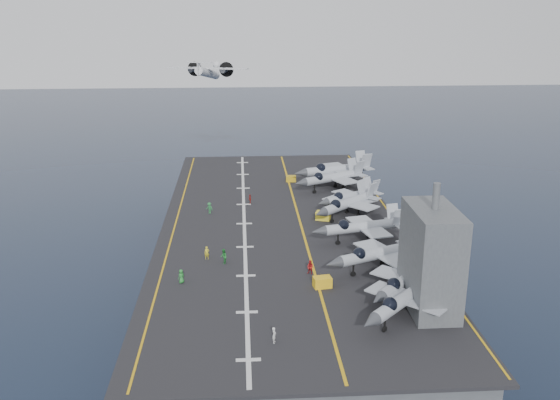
{
  "coord_description": "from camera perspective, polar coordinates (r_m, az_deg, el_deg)",
  "views": [
    {
      "loc": [
        -6.37,
        -94.1,
        44.19
      ],
      "look_at": [
        0.0,
        4.0,
        13.0
      ],
      "focal_mm": 40.0,
      "sensor_mm": 36.0,
      "label": 1
    }
  ],
  "objects": [
    {
      "name": "tow_cart_c",
      "position": [
        123.25,
        1.01,
        1.97
      ],
      "size": [
        2.02,
        1.39,
        1.16
      ],
      "primitive_type": null,
      "color": "gold",
      "rests_on": "flight_deck"
    },
    {
      "name": "crew_4",
      "position": [
        109.61,
        -2.76,
        0.09
      ],
      "size": [
        0.76,
        1.07,
        1.68
      ],
      "primitive_type": "imported",
      "color": "#A1221C",
      "rests_on": "flight_deck"
    },
    {
      "name": "hull",
      "position": [
        102.14,
        0.15,
        -4.96
      ],
      "size": [
        36.0,
        90.0,
        10.0
      ],
      "primitive_type": "cube",
      "color": "#56595E",
      "rests_on": "ground"
    },
    {
      "name": "fighter_jet_6",
      "position": [
        117.53,
        4.86,
        2.14
      ],
      "size": [
        17.82,
        15.72,
        5.18
      ],
      "primitive_type": null,
      "color": "gray",
      "rests_on": "flight_deck"
    },
    {
      "name": "fighter_jet_5",
      "position": [
        107.42,
        6.53,
        0.41
      ],
      "size": [
        15.61,
        14.28,
        4.51
      ],
      "primitive_type": null,
      "color": "#9EA5AE",
      "rests_on": "flight_deck"
    },
    {
      "name": "crew_6",
      "position": [
        66.15,
        -0.54,
        -12.24
      ],
      "size": [
        0.85,
        1.14,
        1.75
      ],
      "primitive_type": "imported",
      "color": "silver",
      "rests_on": "flight_deck"
    },
    {
      "name": "tow_cart_a",
      "position": [
        78.22,
        3.89,
        -7.5
      ],
      "size": [
        2.4,
        1.76,
        1.33
      ],
      "primitive_type": null,
      "color": "yellow",
      "rests_on": "flight_deck"
    },
    {
      "name": "crew_1",
      "position": [
        86.65,
        -6.7,
        -4.82
      ],
      "size": [
        1.16,
        0.82,
        1.83
      ],
      "primitive_type": "imported",
      "color": "gold",
      "rests_on": "flight_deck"
    },
    {
      "name": "fighter_jet_7",
      "position": [
        122.7,
        5.24,
        2.89
      ],
      "size": [
        18.46,
        14.99,
        5.55
      ],
      "primitive_type": null,
      "color": "#8E959C",
      "rests_on": "flight_deck"
    },
    {
      "name": "foul_line",
      "position": [
        100.42,
        1.86,
        -2.06
      ],
      "size": [
        0.35,
        90.0,
        0.02
      ],
      "primitive_type": "cube",
      "color": "gold",
      "rests_on": "flight_deck"
    },
    {
      "name": "ground",
      "position": [
        104.16,
        0.14,
        -7.5
      ],
      "size": [
        500.0,
        500.0,
        0.0
      ],
      "primitive_type": "plane",
      "color": "#142135",
      "rests_on": "ground"
    },
    {
      "name": "crew_2",
      "position": [
        84.96,
        -5.18,
        -5.16
      ],
      "size": [
        0.85,
        1.25,
        2.05
      ],
      "primitive_type": "imported",
      "color": "#228C32",
      "rests_on": "flight_deck"
    },
    {
      "name": "transport_plane",
      "position": [
        157.4,
        -6.64,
        11.46
      ],
      "size": [
        23.42,
        19.08,
        4.8
      ],
      "primitive_type": null,
      "color": "silver"
    },
    {
      "name": "crew_3",
      "position": [
        105.09,
        -6.47,
        -0.73
      ],
      "size": [
        1.36,
        1.26,
        1.89
      ],
      "primitive_type": "imported",
      "color": "#267F3B",
      "rests_on": "flight_deck"
    },
    {
      "name": "flight_deck",
      "position": [
        100.26,
        0.15,
        -2.22
      ],
      "size": [
        38.0,
        92.0,
        0.4
      ],
      "primitive_type": "cube",
      "color": "black",
      "rests_on": "hull"
    },
    {
      "name": "crew_7",
      "position": [
        81.56,
        2.8,
        -6.17
      ],
      "size": [
        1.36,
        1.24,
        1.89
      ],
      "primitive_type": "imported",
      "color": "#B21919",
      "rests_on": "flight_deck"
    },
    {
      "name": "fighter_jet_0",
      "position": [
        71.42,
        11.29,
        -8.77
      ],
      "size": [
        16.77,
        16.88,
        4.96
      ],
      "primitive_type": null,
      "color": "#959BA5",
      "rests_on": "flight_deck"
    },
    {
      "name": "landing_centerline",
      "position": [
        99.98,
        -3.29,
        -2.17
      ],
      "size": [
        0.5,
        90.0,
        0.02
      ],
      "primitive_type": "cube",
      "color": "silver",
      "rests_on": "flight_deck"
    },
    {
      "name": "tow_cart_b",
      "position": [
        101.69,
        3.96,
        -1.44
      ],
      "size": [
        2.65,
        2.16,
        1.37
      ],
      "primitive_type": null,
      "color": "yellow",
      "rests_on": "flight_deck"
    },
    {
      "name": "fighter_jet_2",
      "position": [
        83.07,
        9.06,
        -4.75
      ],
      "size": [
        17.18,
        14.76,
        5.03
      ],
      "primitive_type": null,
      "color": "#969CA4",
      "rests_on": "flight_deck"
    },
    {
      "name": "fighter_jet_3",
      "position": [
        92.5,
        7.64,
        -2.34
      ],
      "size": [
        16.17,
        12.61,
        4.98
      ],
      "primitive_type": null,
      "color": "#9CA4AB",
      "rests_on": "flight_deck"
    },
    {
      "name": "crew_0",
      "position": [
        80.03,
        -9.01,
        -6.9
      ],
      "size": [
        1.27,
        1.26,
        1.79
      ],
      "primitive_type": "imported",
      "color": "#268C33",
      "rests_on": "flight_deck"
    },
    {
      "name": "fighter_jet_1",
      "position": [
        76.43,
        11.4,
        -7.08
      ],
      "size": [
        15.6,
        15.95,
        4.65
      ],
      "primitive_type": null,
      "color": "gray",
      "rests_on": "flight_deck"
    },
    {
      "name": "deck_edge_stbd",
      "position": [
        103.03,
        10.47,
        -1.84
      ],
      "size": [
        0.25,
        90.0,
        0.02
      ],
      "primitive_type": "cube",
      "color": "gold",
      "rests_on": "flight_deck"
    },
    {
      "name": "island_superstructure",
      "position": [
        72.51,
        13.74,
        -4.19
      ],
      "size": [
        5.0,
        10.0,
        15.0
      ],
      "primitive_type": null,
      "color": "#56595E",
      "rests_on": "flight_deck"
    },
    {
      "name": "fighter_jet_4",
      "position": [
        102.82,
        6.2,
        -0.23
      ],
      "size": [
        16.98,
        16.74,
        4.97
      ],
      "primitive_type": null,
      "color": "#9EA6AF",
      "rests_on": "flight_deck"
    },
    {
      "name": "deck_edge_port",
      "position": [
        100.54,
        -9.57,
        -2.28
      ],
      "size": [
        0.25,
        90.0,
        0.02
      ],
      "primitive_type": "cube",
      "color": "gold",
      "rests_on": "flight_deck"
    }
  ]
}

